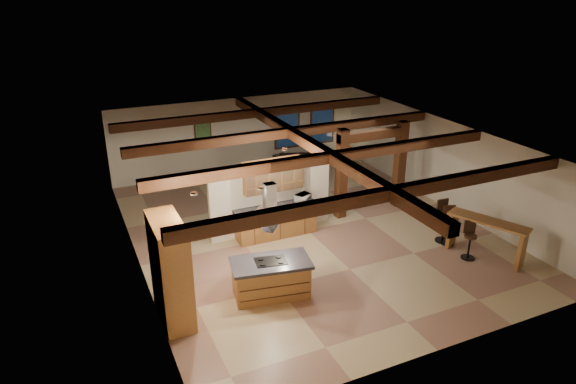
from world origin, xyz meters
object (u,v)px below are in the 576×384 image
(kitchen_island, at_px, (271,278))
(bar_counter, at_px, (487,232))
(dining_table, at_px, (268,192))
(sofa, at_px, (299,158))

(kitchen_island, xyz_separation_m, bar_counter, (6.04, -0.72, 0.28))
(kitchen_island, relative_size, bar_counter, 0.94)
(kitchen_island, relative_size, dining_table, 1.17)
(dining_table, bearing_deg, kitchen_island, -121.78)
(bar_counter, bearing_deg, sofa, 98.95)
(bar_counter, bearing_deg, kitchen_island, 173.15)
(bar_counter, bearing_deg, dining_table, 122.76)
(sofa, xyz_separation_m, bar_counter, (1.40, -8.88, 0.44))
(sofa, bearing_deg, bar_counter, 119.82)
(kitchen_island, height_order, bar_counter, bar_counter)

